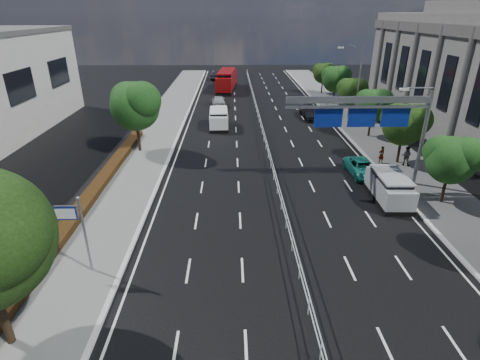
{
  "coord_description": "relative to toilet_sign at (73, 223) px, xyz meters",
  "views": [
    {
      "loc": [
        -3.29,
        -15.69,
        12.23
      ],
      "look_at": [
        -2.79,
        5.97,
        2.4
      ],
      "focal_mm": 28.0,
      "sensor_mm": 36.0,
      "label": 1
    }
  ],
  "objects": [
    {
      "name": "near_car_dark",
      "position": [
        4.69,
        59.13,
        -2.15
      ],
      "size": [
        1.88,
        4.91,
        1.6
      ],
      "primitive_type": "imported",
      "rotation": [
        0.0,
        0.0,
        3.1
      ],
      "color": "black",
      "rests_on": "ground"
    },
    {
      "name": "parked_car_dark",
      "position": [
        17.45,
        29.7,
        -2.23
      ],
      "size": [
        2.23,
        5.01,
        1.43
      ],
      "primitive_type": "imported",
      "rotation": [
        0.0,
        0.0,
        0.05
      ],
      "color": "black",
      "rests_on": "ground"
    },
    {
      "name": "near_car_silver",
      "position": [
        5.87,
        36.46,
        -2.19
      ],
      "size": [
        2.15,
        4.58,
        1.51
      ],
      "primitive_type": "imported",
      "rotation": [
        0.0,
        0.0,
        3.23
      ],
      "color": "#ADAFB4",
      "rests_on": "ground"
    },
    {
      "name": "median_fence",
      "position": [
        10.95,
        22.5,
        -2.42
      ],
      "size": [
        0.05,
        85.0,
        1.02
      ],
      "color": "silver",
      "rests_on": "ground"
    },
    {
      "name": "far_tree_e",
      "position": [
        22.2,
        21.98,
        0.61
      ],
      "size": [
        3.63,
        3.38,
        5.13
      ],
      "color": "black",
      "rests_on": "ground"
    },
    {
      "name": "streetlight_far",
      "position": [
        21.46,
        26.0,
        2.27
      ],
      "size": [
        2.78,
        2.4,
        9.0
      ],
      "color": "gray",
      "rests_on": "ground"
    },
    {
      "name": "sidewalk_near",
      "position": [
        -0.55,
        0.0,
        -2.87
      ],
      "size": [
        5.0,
        140.0,
        0.14
      ],
      "primitive_type": "cube",
      "color": "slate",
      "rests_on": "ground"
    },
    {
      "name": "overhead_gantry",
      "position": [
        17.69,
        10.05,
        2.66
      ],
      "size": [
        10.24,
        0.38,
        7.45
      ],
      "color": "gray",
      "rests_on": "ground"
    },
    {
      "name": "parked_car_teal",
      "position": [
        18.24,
        12.0,
        -2.33
      ],
      "size": [
        2.29,
        4.54,
        1.23
      ],
      "primitive_type": "imported",
      "rotation": [
        0.0,
        0.0,
        0.06
      ],
      "color": "#186D63",
      "rests_on": "ground"
    },
    {
      "name": "far_tree_g",
      "position": [
        22.2,
        36.98,
        0.81
      ],
      "size": [
        3.96,
        3.69,
        5.45
      ],
      "color": "black",
      "rests_on": "ground"
    },
    {
      "name": "kerb_far",
      "position": [
        19.95,
        0.0,
        -2.87
      ],
      "size": [
        0.25,
        140.0,
        0.15
      ],
      "primitive_type": "cube",
      "color": "silver",
      "rests_on": "ground"
    },
    {
      "name": "kerb_near",
      "position": [
        1.95,
        0.0,
        -2.87
      ],
      "size": [
        0.25,
        140.0,
        0.15
      ],
      "primitive_type": "cube",
      "color": "silver",
      "rests_on": "ground"
    },
    {
      "name": "pedestrian_a",
      "position": [
        20.55,
        14.25,
        -2.04
      ],
      "size": [
        0.65,
        0.53,
        1.54
      ],
      "primitive_type": "imported",
      "rotation": [
        0.0,
        0.0,
        3.46
      ],
      "color": "gray",
      "rests_on": "sidewalk_far"
    },
    {
      "name": "white_minivan",
      "position": [
        6.2,
        26.0,
        -1.92
      ],
      "size": [
        2.23,
        4.87,
        2.09
      ],
      "rotation": [
        0.0,
        0.0,
        0.03
      ],
      "color": "black",
      "rests_on": "ground"
    },
    {
      "name": "far_tree_f",
      "position": [
        22.2,
        29.48,
        0.55
      ],
      "size": [
        3.52,
        3.28,
        5.02
      ],
      "color": "black",
      "rests_on": "ground"
    },
    {
      "name": "near_tree_back",
      "position": [
        -0.99,
        17.97,
        1.67
      ],
      "size": [
        4.84,
        4.51,
        6.69
      ],
      "color": "black",
      "rests_on": "ground"
    },
    {
      "name": "red_bus",
      "position": [
        6.91,
        48.45,
        -1.29
      ],
      "size": [
        3.59,
        10.81,
        3.17
      ],
      "rotation": [
        0.0,
        0.0,
        -0.1
      ],
      "color": "black",
      "rests_on": "ground"
    },
    {
      "name": "far_tree_d",
      "position": [
        22.2,
        14.48,
        0.74
      ],
      "size": [
        3.85,
        3.59,
        5.34
      ],
      "color": "black",
      "rests_on": "ground"
    },
    {
      "name": "silver_minivan",
      "position": [
        18.64,
        7.59,
        -1.97
      ],
      "size": [
        2.16,
        4.84,
        1.99
      ],
      "rotation": [
        0.0,
        0.0,
        -0.03
      ],
      "color": "black",
      "rests_on": "ground"
    },
    {
      "name": "hedge_near",
      "position": [
        -2.35,
        5.0,
        -2.58
      ],
      "size": [
        1.0,
        36.0,
        0.44
      ],
      "primitive_type": "cube",
      "color": "black",
      "rests_on": "sidewalk_near"
    },
    {
      "name": "far_tree_h",
      "position": [
        22.2,
        44.48,
        0.48
      ],
      "size": [
        3.41,
        3.18,
        4.91
      ],
      "color": "black",
      "rests_on": "ground"
    },
    {
      "name": "far_tree_c",
      "position": [
        22.2,
        6.98,
        0.48
      ],
      "size": [
        3.52,
        3.28,
        4.94
      ],
      "color": "black",
      "rests_on": "ground"
    },
    {
      "name": "pedestrian_b",
      "position": [
        22.48,
        13.73,
        -1.96
      ],
      "size": [
        1.04,
        0.98,
        1.69
      ],
      "primitive_type": "imported",
      "rotation": [
        0.0,
        0.0,
        2.6
      ],
      "color": "gray",
      "rests_on": "sidewalk_far"
    },
    {
      "name": "ground",
      "position": [
        10.95,
        0.0,
        -2.94
      ],
      "size": [
        160.0,
        160.0,
        0.0
      ],
      "primitive_type": "plane",
      "color": "black",
      "rests_on": "ground"
    },
    {
      "name": "toilet_sign",
      "position": [
        0.0,
        0.0,
        0.0
      ],
      "size": [
        1.62,
        0.18,
        4.34
      ],
      "color": "gray",
      "rests_on": "ground"
    }
  ]
}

